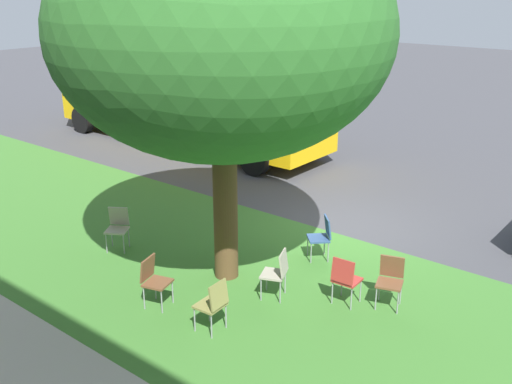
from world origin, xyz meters
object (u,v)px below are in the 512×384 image
street_tree (222,34)px  chair_2 (345,277)px  chair_5 (322,235)px  chair_6 (390,278)px  school_bus (184,92)px  chair_1 (277,271)px  chair_4 (118,225)px  chair_3 (213,302)px  chair_0 (154,278)px

street_tree → chair_2: (-2.26, -0.46, -3.88)m
chair_5 → chair_2: bearing=135.2°
chair_2 → chair_6: same height
chair_6 → school_bus: school_bus is taller
chair_1 → chair_5: size_ratio=1.00×
chair_1 → chair_4: size_ratio=1.00×
chair_3 → street_tree: bearing=-54.7°
chair_5 → chair_0: bearing=69.4°
chair_3 → chair_5: size_ratio=1.00×
chair_0 → chair_1: 2.10m
chair_0 → chair_3: size_ratio=1.00×
chair_5 → chair_6: same height
chair_2 → chair_5: (1.26, -1.26, 0.00)m
chair_0 → chair_2: same height
chair_0 → chair_1: (-1.47, -1.51, 0.00)m
chair_2 → chair_5: 1.78m
chair_3 → chair_5: 3.24m
chair_3 → chair_5: same height
chair_5 → chair_6: (-1.86, 0.79, 0.00)m
chair_0 → chair_3: same height
chair_5 → school_bus: size_ratio=0.08×
chair_1 → chair_2: same height
chair_2 → chair_6: (-0.60, -0.46, 0.00)m
street_tree → chair_2: size_ratio=7.38×
chair_1 → chair_4: 3.76m
chair_0 → chair_4: (2.27, -1.07, 0.00)m
street_tree → chair_2: bearing=-168.6°
chair_4 → chair_3: bearing=164.0°
chair_1 → street_tree: bearing=-3.0°
chair_0 → chair_5: bearing=-110.6°
school_bus → chair_4: bearing=125.6°
chair_1 → school_bus: (8.60, -6.37, 1.24)m
school_bus → chair_1: bearing=143.5°
street_tree → school_bus: street_tree is taller
chair_5 → chair_6: 2.03m
street_tree → chair_4: size_ratio=7.38×
chair_3 → chair_4: (3.59, -1.03, 0.00)m
chair_0 → chair_3: bearing=-178.1°
chair_1 → chair_2: (-1.03, -0.52, 0.00)m
chair_4 → chair_1: bearing=-173.4°
street_tree → chair_3: (-1.08, 1.52, -3.88)m
chair_0 → chair_2: (-2.50, -2.03, 0.00)m
chair_1 → chair_3: (0.15, 1.46, 0.00)m
chair_6 → street_tree: bearing=17.8°
chair_5 → school_bus: bearing=-28.7°
chair_5 → chair_1: bearing=97.4°
chair_1 → chair_6: bearing=-149.0°
chair_5 → chair_3: bearing=91.5°
street_tree → chair_3: bearing=125.3°
street_tree → chair_4: 4.65m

